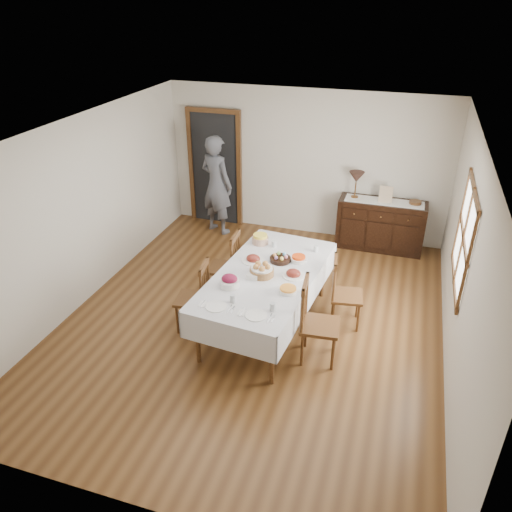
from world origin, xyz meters
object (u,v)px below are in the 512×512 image
(person, at_px, (217,182))
(dining_table, at_px, (267,280))
(chair_right_near, at_px, (316,321))
(chair_right_far, at_px, (343,292))
(sideboard, at_px, (380,225))
(table_lamp, at_px, (356,178))
(chair_left_far, at_px, (227,265))
(chair_left_near, at_px, (196,296))

(person, bearing_deg, dining_table, 144.23)
(chair_right_near, bearing_deg, chair_right_far, -19.52)
(sideboard, relative_size, table_lamp, 3.18)
(chair_right_far, bearing_deg, table_lamp, -3.82)
(chair_left_far, relative_size, sideboard, 0.70)
(person, bearing_deg, sideboard, -155.32)
(table_lamp, bearing_deg, chair_right_near, -89.87)
(chair_right_far, bearing_deg, person, 41.14)
(chair_left_near, bearing_deg, chair_right_near, 77.33)
(chair_right_near, relative_size, chair_right_far, 1.10)
(chair_right_near, height_order, chair_right_far, chair_right_near)
(dining_table, relative_size, chair_right_near, 2.29)
(chair_left_near, height_order, chair_left_far, chair_left_far)
(dining_table, bearing_deg, person, 128.96)
(chair_left_near, xyz_separation_m, sideboard, (2.10, 3.11, -0.06))
(dining_table, height_order, person, person)
(chair_right_near, bearing_deg, person, 33.51)
(chair_right_far, relative_size, table_lamp, 2.15)
(chair_left_far, bearing_deg, chair_right_far, 81.11)
(sideboard, bearing_deg, chair_left_far, -131.64)
(chair_right_near, xyz_separation_m, table_lamp, (-0.01, 3.27, 0.68))
(chair_right_far, xyz_separation_m, person, (-2.67, 2.24, 0.47))
(chair_right_near, distance_m, sideboard, 3.29)
(chair_left_far, bearing_deg, dining_table, 51.43)
(chair_right_far, distance_m, person, 3.51)
(chair_left_far, xyz_separation_m, chair_right_far, (1.72, -0.19, -0.02))
(chair_left_far, bearing_deg, sideboard, 135.66)
(chair_left_far, xyz_separation_m, sideboard, (2.00, 2.24, -0.08))
(sideboard, bearing_deg, chair_left_near, -124.07)
(chair_left_far, relative_size, chair_right_far, 1.03)
(chair_left_far, height_order, chair_right_near, chair_right_near)
(chair_right_near, bearing_deg, table_lamp, -5.15)
(dining_table, distance_m, chair_left_far, 0.97)
(chair_right_near, bearing_deg, chair_left_far, 51.12)
(chair_right_near, distance_m, chair_right_far, 0.85)
(dining_table, bearing_deg, table_lamp, 81.00)
(chair_right_far, height_order, person, person)
(chair_right_near, height_order, table_lamp, table_lamp)
(sideboard, relative_size, person, 0.75)
(chair_left_near, xyz_separation_m, chair_left_far, (0.11, 0.87, 0.01))
(chair_left_far, distance_m, person, 2.30)
(chair_right_far, bearing_deg, chair_right_near, 156.92)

